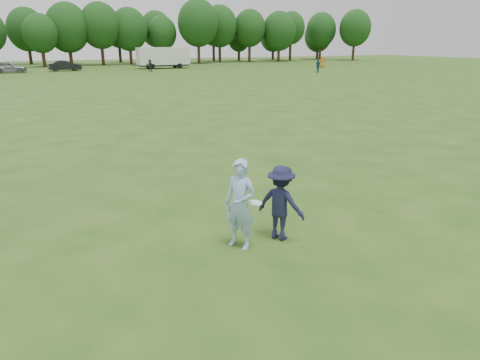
# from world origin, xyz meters

# --- Properties ---
(ground) EXTENTS (200.00, 200.00, 0.00)m
(ground) POSITION_xyz_m (0.00, 0.00, 0.00)
(ground) COLOR #244A14
(ground) RESTS_ON ground
(thrower) EXTENTS (0.75, 0.82, 1.87)m
(thrower) POSITION_xyz_m (-0.70, -0.49, 0.94)
(thrower) COLOR #8FB3DE
(thrower) RESTS_ON ground
(defender) EXTENTS (1.09, 1.22, 1.64)m
(defender) POSITION_xyz_m (0.25, -0.51, 0.82)
(defender) COLOR #1A1C39
(defender) RESTS_ON ground
(player_far_b) EXTENTS (0.57, 1.10, 1.79)m
(player_far_b) POSITION_xyz_m (31.76, 42.22, 0.89)
(player_far_b) COLOR navy
(player_far_b) RESTS_ON ground
(player_far_c) EXTENTS (1.05, 0.96, 1.81)m
(player_far_c) POSITION_xyz_m (39.35, 51.53, 0.90)
(player_far_c) COLOR orange
(player_far_c) RESTS_ON ground
(player_far_d) EXTENTS (1.65, 0.97, 1.70)m
(player_far_d) POSITION_xyz_m (11.30, 53.44, 0.85)
(player_far_d) COLOR #292929
(player_far_d) RESTS_ON ground
(car_e) EXTENTS (4.49, 2.06, 1.49)m
(car_e) POSITION_xyz_m (-6.50, 59.43, 0.75)
(car_e) COLOR gray
(car_e) RESTS_ON ground
(car_f) EXTENTS (4.62, 2.00, 1.48)m
(car_f) POSITION_xyz_m (0.62, 60.48, 0.74)
(car_f) COLOR black
(car_f) RESTS_ON ground
(field_cone) EXTENTS (0.28, 0.28, 0.30)m
(field_cone) POSITION_xyz_m (21.53, 38.55, 0.15)
(field_cone) COLOR #EA480C
(field_cone) RESTS_ON ground
(disc_in_play) EXTENTS (0.28, 0.28, 0.06)m
(disc_in_play) POSITION_xyz_m (-0.47, -0.70, 1.00)
(disc_in_play) COLOR white
(disc_in_play) RESTS_ON ground
(cargo_trailer) EXTENTS (9.00, 2.75, 3.20)m
(cargo_trailer) POSITION_xyz_m (15.19, 60.24, 1.78)
(cargo_trailer) COLOR silver
(cargo_trailer) RESTS_ON ground
(treeline) EXTENTS (130.35, 18.39, 11.74)m
(treeline) POSITION_xyz_m (2.81, 76.90, 6.26)
(treeline) COLOR #332114
(treeline) RESTS_ON ground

